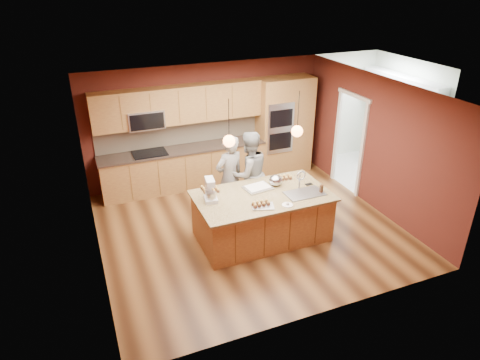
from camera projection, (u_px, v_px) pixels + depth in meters
name	position (u px, v px, depth m)	size (l,w,h in m)	color
floor	(249.00, 228.00, 8.28)	(5.50, 5.50, 0.00)	#432612
ceiling	(250.00, 90.00, 7.09)	(5.50, 5.50, 0.00)	silver
wall_back	(206.00, 123.00, 9.77)	(5.50, 5.50, 0.00)	#4F1E16
wall_front	(325.00, 236.00, 5.61)	(5.50, 5.50, 0.00)	#4F1E16
wall_left	(90.00, 191.00, 6.76)	(5.00, 5.00, 0.00)	#4F1E16
wall_right	(375.00, 143.00, 8.62)	(5.00, 5.00, 0.00)	#4F1E16
cabinet_run	(181.00, 146.00, 9.49)	(3.74, 0.64, 2.30)	brown
oven_column	(284.00, 125.00, 10.23)	(1.30, 0.62, 2.30)	brown
doorway_trim	(349.00, 144.00, 9.41)	(0.08, 1.11, 2.20)	silver
laundry_room	(402.00, 92.00, 9.89)	(2.60, 2.70, 2.70)	beige
pendant_left	(229.00, 141.00, 6.92)	(0.20, 0.20, 0.80)	black
pendant_right	(297.00, 131.00, 7.34)	(0.20, 0.20, 0.80)	black
island	(263.00, 216.00, 7.81)	(2.41, 1.35, 1.27)	brown
person_left	(230.00, 178.00, 8.31)	(0.63, 0.41, 1.73)	black
person_right	(249.00, 174.00, 8.44)	(0.85, 0.66, 1.75)	slate
stand_mixer	(210.00, 191.00, 7.36)	(0.26, 0.33, 0.41)	silver
sheet_cake	(258.00, 188.00, 7.82)	(0.54, 0.43, 0.05)	silver
cooling_rack	(263.00, 206.00, 7.23)	(0.37, 0.26, 0.02)	#B2B3B9
mixing_bowl	(276.00, 180.00, 7.91)	(0.25, 0.25, 0.21)	#B0B1B7
plate	(287.00, 205.00, 7.27)	(0.19, 0.19, 0.01)	white
tumbler	(321.00, 189.00, 7.68)	(0.07, 0.07, 0.14)	#382213
phone	(309.00, 184.00, 7.98)	(0.14, 0.07, 0.01)	black
cupcakes_left	(210.00, 189.00, 7.75)	(0.30, 0.30, 0.07)	#B88E42
cupcakes_rack	(261.00, 203.00, 7.22)	(0.33, 0.16, 0.07)	#B88E42
cupcakes_right	(283.00, 178.00, 8.17)	(0.34, 0.17, 0.08)	#B88E42
washer	(397.00, 158.00, 10.18)	(0.59, 0.61, 0.95)	silver
dryer	(381.00, 147.00, 10.70)	(0.65, 0.67, 1.05)	silver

